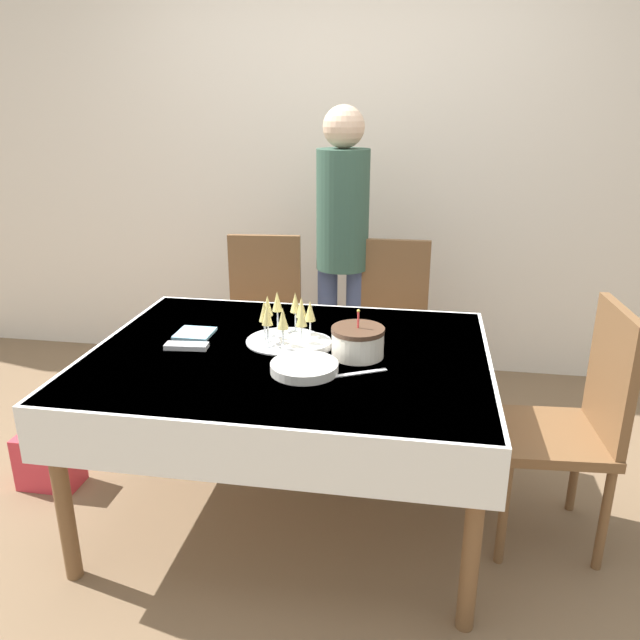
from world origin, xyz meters
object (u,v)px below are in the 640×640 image
at_px(dining_chair_right_end, 575,417).
at_px(gift_bag, 49,460).
at_px(dining_chair_far_right, 389,324).
at_px(dining_chair_far_left, 263,317).
at_px(champagne_tray, 285,320).
at_px(birthday_cake, 358,342).
at_px(plate_stack_dessert, 306,344).
at_px(plate_stack_main, 304,367).
at_px(person_standing, 342,233).

distance_m(dining_chair_right_end, gift_bag, 2.25).
bearing_deg(dining_chair_far_right, dining_chair_right_end, -50.66).
relative_size(dining_chair_far_left, dining_chair_far_right, 1.00).
bearing_deg(champagne_tray, dining_chair_far_left, 111.00).
bearing_deg(dining_chair_far_left, champagne_tray, -69.00).
xyz_separation_m(dining_chair_far_left, champagne_tray, (0.31, -0.82, 0.29)).
relative_size(birthday_cake, plate_stack_dessert, 0.98).
bearing_deg(plate_stack_main, dining_chair_far_left, 112.08).
distance_m(dining_chair_right_end, champagne_tray, 1.17).
distance_m(birthday_cake, plate_stack_main, 0.26).
bearing_deg(plate_stack_main, dining_chair_far_right, 77.54).
distance_m(dining_chair_right_end, plate_stack_main, 1.04).
xyz_separation_m(plate_stack_dessert, person_standing, (0.01, 1.00, 0.25)).
bearing_deg(dining_chair_far_right, plate_stack_main, -102.46).
xyz_separation_m(dining_chair_right_end, gift_bag, (-2.21, -0.02, -0.41)).
xyz_separation_m(person_standing, gift_bag, (-1.18, -1.07, -0.87)).
height_order(dining_chair_far_left, dining_chair_far_right, same).
bearing_deg(gift_bag, dining_chair_far_left, 50.91).
distance_m(dining_chair_far_left, plate_stack_main, 1.21).
xyz_separation_m(dining_chair_far_right, plate_stack_main, (-0.24, -1.11, 0.21)).
xyz_separation_m(dining_chair_far_left, dining_chair_far_right, (0.69, 0.00, 0.00)).
relative_size(plate_stack_dessert, gift_bag, 0.78).
relative_size(dining_chair_far_right, dining_chair_right_end, 1.00).
bearing_deg(person_standing, birthday_cake, -79.08).
bearing_deg(person_standing, dining_chair_far_left, -162.44).
height_order(dining_chair_far_left, gift_bag, dining_chair_far_left).
height_order(dining_chair_far_right, gift_bag, dining_chair_far_right).
relative_size(champagne_tray, person_standing, 0.19).
bearing_deg(birthday_cake, dining_chair_far_left, 123.99).
height_order(birthday_cake, person_standing, person_standing).
relative_size(plate_stack_main, person_standing, 0.15).
bearing_deg(champagne_tray, dining_chair_right_end, -5.06).
distance_m(birthday_cake, plate_stack_dessert, 0.23).
bearing_deg(dining_chair_far_left, dining_chair_right_end, -32.43).
bearing_deg(champagne_tray, plate_stack_dessert, -27.63).
bearing_deg(dining_chair_right_end, plate_stack_dessert, 177.18).
bearing_deg(person_standing, dining_chair_far_right, -25.71).
bearing_deg(dining_chair_far_right, plate_stack_dessert, -108.15).
height_order(plate_stack_dessert, person_standing, person_standing).
height_order(champagne_tray, plate_stack_main, champagne_tray).
xyz_separation_m(dining_chair_right_end, plate_stack_dessert, (-1.04, 0.05, 0.21)).
distance_m(dining_chair_right_end, person_standing, 1.54).
relative_size(champagne_tray, plate_stack_main, 1.27).
height_order(dining_chair_far_right, person_standing, person_standing).
xyz_separation_m(champagne_tray, person_standing, (0.10, 0.95, 0.17)).
xyz_separation_m(champagne_tray, plate_stack_main, (0.13, -0.29, -0.08)).
bearing_deg(birthday_cake, champagne_tray, 161.38).
distance_m(birthday_cake, person_standing, 1.10).
relative_size(birthday_cake, gift_bag, 0.77).
height_order(birthday_cake, champagne_tray, birthday_cake).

